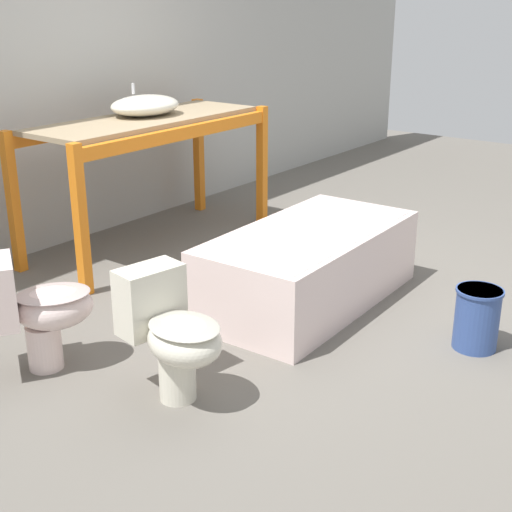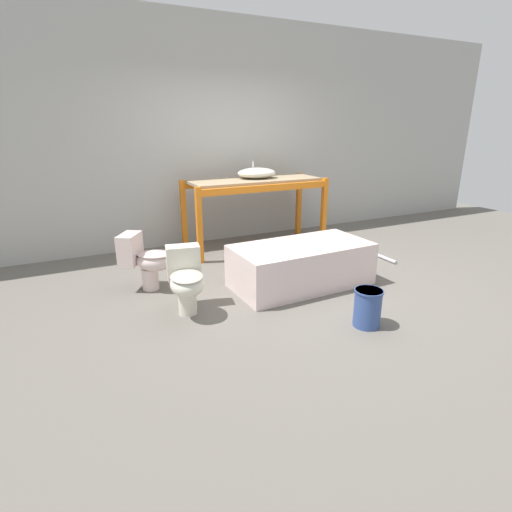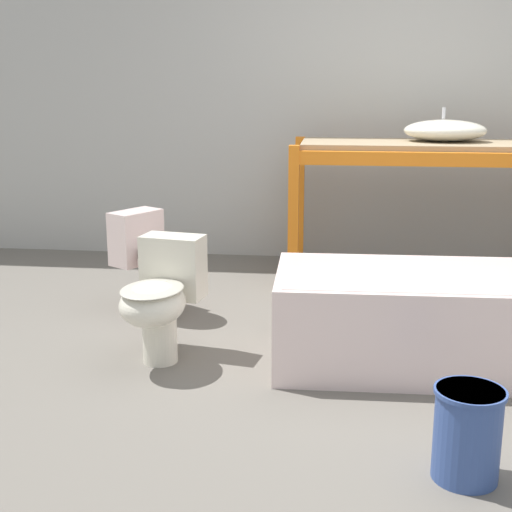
% 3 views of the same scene
% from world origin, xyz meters
% --- Properties ---
extents(ground_plane, '(12.00, 12.00, 0.00)m').
position_xyz_m(ground_plane, '(0.00, 0.00, 0.00)').
color(ground_plane, '#666059').
extents(warehouse_wall_rear, '(10.80, 0.08, 3.20)m').
position_xyz_m(warehouse_wall_rear, '(0.00, 2.02, 1.60)').
color(warehouse_wall_rear, '#ADADA8').
rests_on(warehouse_wall_rear, ground_plane).
extents(shelving_rack, '(2.01, 0.77, 1.00)m').
position_xyz_m(shelving_rack, '(0.25, 1.38, 0.85)').
color(shelving_rack, orange).
rests_on(shelving_rack, ground_plane).
extents(sink_basin, '(0.57, 0.43, 0.23)m').
position_xyz_m(sink_basin, '(0.31, 1.45, 1.07)').
color(sink_basin, silver).
rests_on(sink_basin, shelving_rack).
extents(bathtub_main, '(1.56, 0.81, 0.48)m').
position_xyz_m(bathtub_main, '(0.06, -0.20, 0.28)').
color(bathtub_main, silver).
rests_on(bathtub_main, ground_plane).
extents(toilet_near, '(0.41, 0.60, 0.63)m').
position_xyz_m(toilet_near, '(-1.30, -0.31, 0.35)').
color(toilet_near, silver).
rests_on(toilet_near, ground_plane).
extents(toilet_far, '(0.64, 0.57, 0.63)m').
position_xyz_m(toilet_far, '(-1.52, 0.44, 0.35)').
color(toilet_far, silver).
rests_on(toilet_far, ground_plane).
extents(bucket_white, '(0.26, 0.26, 0.35)m').
position_xyz_m(bucket_white, '(0.08, -1.29, 0.18)').
color(bucket_white, '#334C8C').
rests_on(bucket_white, ground_plane).
extents(loose_pipe, '(0.05, 0.50, 0.05)m').
position_xyz_m(loose_pipe, '(1.55, 0.08, 0.02)').
color(loose_pipe, '#B7B7BC').
rests_on(loose_pipe, ground_plane).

